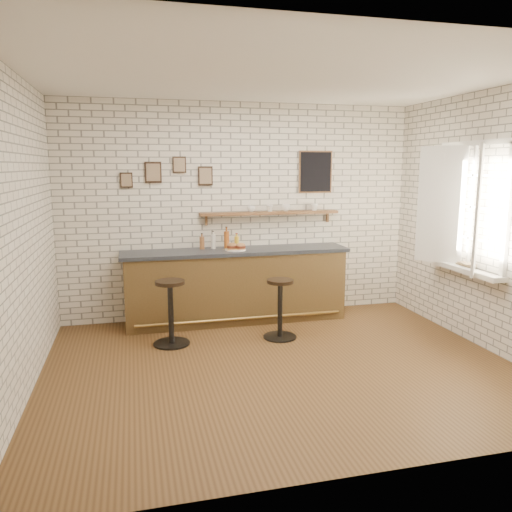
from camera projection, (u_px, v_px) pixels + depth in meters
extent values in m
plane|color=brown|center=(281.00, 366.00, 5.40)|extent=(5.00, 5.00, 0.00)
cube|color=brown|center=(236.00, 287.00, 6.91)|extent=(3.00, 0.58, 0.96)
cube|color=#2D333A|center=(236.00, 251.00, 6.82)|extent=(3.10, 0.62, 0.05)
cylinder|color=olive|center=(241.00, 319.00, 6.67)|extent=(2.79, 0.04, 0.04)
cylinder|color=white|center=(236.00, 250.00, 6.75)|extent=(0.28, 0.28, 0.01)
cylinder|color=gold|center=(239.00, 249.00, 6.79)|extent=(0.05, 0.05, 0.00)
cylinder|color=gold|center=(238.00, 249.00, 6.75)|extent=(0.05, 0.05, 0.00)
cylinder|color=gold|center=(226.00, 249.00, 6.80)|extent=(0.06, 0.06, 0.00)
cylinder|color=gold|center=(237.00, 249.00, 6.79)|extent=(0.06, 0.06, 0.00)
cylinder|color=gold|center=(229.00, 250.00, 6.68)|extent=(0.06, 0.06, 0.00)
cylinder|color=gold|center=(240.00, 249.00, 6.78)|extent=(0.04, 0.04, 0.00)
cylinder|color=gold|center=(236.00, 250.00, 6.71)|extent=(0.05, 0.05, 0.00)
cylinder|color=gold|center=(228.00, 250.00, 6.66)|extent=(0.04, 0.04, 0.00)
cylinder|color=gold|center=(224.00, 250.00, 6.72)|extent=(0.05, 0.05, 0.00)
cylinder|color=gold|center=(239.00, 250.00, 6.73)|extent=(0.06, 0.06, 0.00)
cylinder|color=brown|center=(202.00, 243.00, 6.83)|extent=(0.07, 0.07, 0.17)
cylinder|color=brown|center=(202.00, 235.00, 6.81)|extent=(0.02, 0.02, 0.04)
cylinder|color=black|center=(202.00, 234.00, 6.80)|extent=(0.03, 0.03, 0.01)
cylinder|color=beige|center=(213.00, 242.00, 6.86)|extent=(0.06, 0.06, 0.19)
cylinder|color=beige|center=(213.00, 233.00, 6.84)|extent=(0.02, 0.02, 0.04)
cylinder|color=black|center=(213.00, 231.00, 6.84)|extent=(0.03, 0.03, 0.01)
cylinder|color=#984918|center=(227.00, 240.00, 6.90)|extent=(0.07, 0.07, 0.24)
cylinder|color=#984918|center=(227.00, 229.00, 6.88)|extent=(0.03, 0.03, 0.05)
cylinder|color=black|center=(226.00, 227.00, 6.87)|extent=(0.03, 0.03, 0.01)
cylinder|color=gold|center=(237.00, 242.00, 6.94)|extent=(0.06, 0.06, 0.16)
cylinder|color=gold|center=(237.00, 235.00, 6.93)|extent=(0.03, 0.03, 0.03)
cylinder|color=maroon|center=(237.00, 234.00, 6.92)|extent=(0.03, 0.03, 0.01)
cylinder|color=black|center=(172.00, 343.00, 6.06)|extent=(0.44, 0.44, 0.02)
cylinder|color=black|center=(171.00, 314.00, 5.99)|extent=(0.07, 0.07, 0.73)
cylinder|color=black|center=(170.00, 282.00, 5.92)|extent=(0.45, 0.45, 0.04)
cylinder|color=black|center=(280.00, 337.00, 6.29)|extent=(0.42, 0.42, 0.02)
cylinder|color=black|center=(280.00, 310.00, 6.23)|extent=(0.06, 0.06, 0.69)
cylinder|color=black|center=(280.00, 281.00, 6.17)|extent=(0.41, 0.41, 0.04)
cube|color=brown|center=(270.00, 213.00, 7.05)|extent=(2.00, 0.18, 0.04)
cube|color=brown|center=(206.00, 220.00, 6.92)|extent=(0.03, 0.04, 0.16)
cube|color=brown|center=(328.00, 217.00, 7.35)|extent=(0.03, 0.04, 0.16)
imported|color=white|center=(251.00, 209.00, 6.98)|extent=(0.12, 0.12, 0.09)
imported|color=white|center=(270.00, 208.00, 7.04)|extent=(0.12, 0.12, 0.09)
imported|color=white|center=(286.00, 208.00, 7.09)|extent=(0.15, 0.15, 0.10)
imported|color=white|center=(314.00, 207.00, 7.20)|extent=(0.11, 0.11, 0.10)
cube|color=black|center=(153.00, 172.00, 6.65)|extent=(0.22, 0.02, 0.28)
cube|color=black|center=(179.00, 165.00, 6.71)|extent=(0.18, 0.02, 0.22)
cube|color=black|center=(205.00, 176.00, 6.82)|extent=(0.20, 0.02, 0.26)
cube|color=black|center=(126.00, 180.00, 6.58)|extent=(0.16, 0.02, 0.20)
cube|color=black|center=(315.00, 172.00, 7.19)|extent=(0.46, 0.02, 0.56)
cube|color=white|center=(462.00, 268.00, 6.10)|extent=(0.20, 1.35, 0.06)
cube|color=white|center=(477.00, 143.00, 5.85)|extent=(0.05, 1.30, 0.06)
cube|color=white|center=(467.00, 268.00, 6.12)|extent=(0.05, 1.30, 0.06)
cube|color=white|center=(508.00, 211.00, 5.41)|extent=(0.05, 0.06, 1.50)
cube|color=white|center=(442.00, 203.00, 6.56)|extent=(0.05, 0.06, 1.50)
cube|color=white|center=(478.00, 209.00, 5.66)|extent=(0.40, 0.46, 1.46)
cube|color=white|center=(446.00, 205.00, 6.23)|extent=(0.40, 0.46, 1.46)
imported|color=tan|center=(461.00, 265.00, 6.08)|extent=(0.19, 0.25, 0.02)
imported|color=tan|center=(462.00, 264.00, 6.06)|extent=(0.17, 0.23, 0.02)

